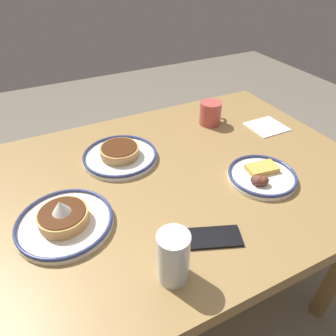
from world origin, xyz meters
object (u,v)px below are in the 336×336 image
(plate_near_main, at_px, (120,155))
(drinking_glass, at_px, (173,259))
(plate_center_pancakes, at_px, (262,176))
(coffee_mug, at_px, (211,113))
(paper_napkin, at_px, (266,127))
(plate_far_companion, at_px, (64,220))
(cell_phone, at_px, (214,237))

(plate_near_main, height_order, drinking_glass, drinking_glass)
(plate_center_pancakes, height_order, coffee_mug, coffee_mug)
(paper_napkin, bearing_deg, coffee_mug, -35.03)
(coffee_mug, distance_m, drinking_glass, 0.78)
(plate_near_main, distance_m, paper_napkin, 0.64)
(coffee_mug, distance_m, paper_napkin, 0.25)
(plate_center_pancakes, height_order, paper_napkin, plate_center_pancakes)
(plate_far_companion, bearing_deg, plate_center_pancakes, 172.73)
(plate_center_pancakes, relative_size, paper_napkin, 1.52)
(plate_far_companion, xyz_separation_m, paper_napkin, (-0.89, -0.19, -0.02))
(drinking_glass, distance_m, paper_napkin, 0.83)
(plate_far_companion, height_order, drinking_glass, drinking_glass)
(plate_center_pancakes, xyz_separation_m, cell_phone, (0.28, 0.14, -0.01))
(coffee_mug, relative_size, cell_phone, 0.81)
(drinking_glass, height_order, cell_phone, drinking_glass)
(plate_near_main, xyz_separation_m, plate_far_companion, (0.25, 0.24, 0.00))
(plate_center_pancakes, distance_m, coffee_mug, 0.41)
(coffee_mug, xyz_separation_m, cell_phone, (0.34, 0.55, -0.05))
(plate_far_companion, xyz_separation_m, coffee_mug, (-0.69, -0.33, 0.03))
(cell_phone, bearing_deg, plate_near_main, -56.39)
(plate_near_main, height_order, plate_center_pancakes, plate_near_main)
(plate_center_pancakes, bearing_deg, plate_near_main, -40.01)
(cell_phone, xyz_separation_m, paper_napkin, (-0.54, -0.41, -0.00))
(plate_far_companion, height_order, coffee_mug, coffee_mug)
(cell_phone, distance_m, paper_napkin, 0.68)
(coffee_mug, distance_m, cell_phone, 0.65)
(drinking_glass, bearing_deg, paper_napkin, -145.90)
(plate_far_companion, bearing_deg, paper_napkin, -167.98)
(drinking_glass, relative_size, paper_napkin, 0.94)
(plate_near_main, relative_size, coffee_mug, 2.31)
(plate_center_pancakes, bearing_deg, plate_far_companion, -7.27)
(plate_far_companion, distance_m, paper_napkin, 0.91)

